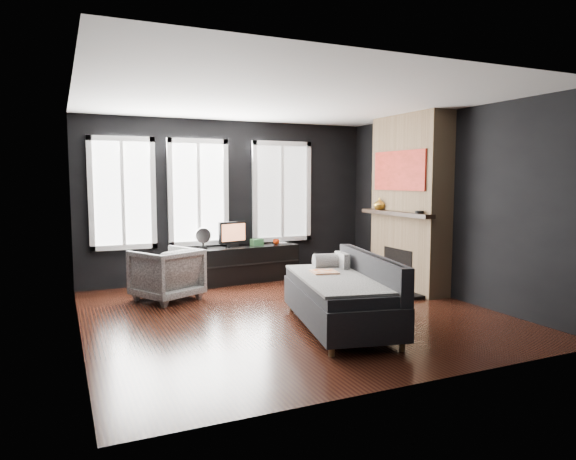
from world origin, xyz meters
name	(u,v)px	position (x,y,z in m)	size (l,w,h in m)	color
floor	(290,314)	(0.00, 0.00, 0.00)	(5.00, 5.00, 0.00)	black
ceiling	(291,99)	(0.00, 0.00, 2.70)	(5.00, 5.00, 0.00)	white
wall_back	(230,201)	(0.00, 2.50, 1.35)	(5.00, 0.02, 2.70)	black
wall_left	(76,214)	(-2.50, 0.00, 1.35)	(0.02, 5.00, 2.70)	black
wall_right	(446,205)	(2.50, 0.00, 1.35)	(0.02, 5.00, 2.70)	black
windows	(204,139)	(-0.45, 2.46, 2.38)	(4.00, 0.16, 1.76)	white
fireplace	(410,203)	(2.30, 0.60, 1.35)	(0.70, 1.62, 2.70)	#93724C
sofa	(340,291)	(0.26, -0.80, 0.43)	(1.00, 2.00, 0.86)	#262629
stripe_pillow	(342,266)	(0.60, -0.26, 0.62)	(0.08, 0.34, 0.34)	gray
armchair	(167,271)	(-1.30, 1.42, 0.41)	(0.80, 0.75, 0.82)	silver
media_console	(246,263)	(0.20, 2.24, 0.30)	(1.75, 0.55, 0.60)	black
monitor	(233,232)	(-0.03, 2.25, 0.84)	(0.53, 0.11, 0.48)	black
desk_fan	(203,238)	(-0.56, 2.18, 0.78)	(0.25, 0.25, 0.35)	#9B9B9B
mug	(276,241)	(0.74, 2.22, 0.66)	(0.11, 0.09, 0.11)	red
book	(278,237)	(0.81, 2.32, 0.71)	(0.15, 0.02, 0.21)	tan
storage_box	(257,242)	(0.39, 2.24, 0.66)	(0.20, 0.13, 0.11)	#377943
mantel_vase	(379,204)	(2.05, 1.05, 1.32)	(0.19, 0.19, 0.19)	gold
mantel_clock	(419,212)	(2.05, 0.05, 1.25)	(0.12, 0.12, 0.04)	black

